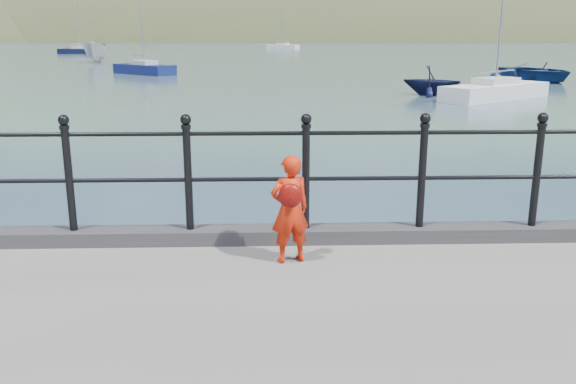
{
  "coord_description": "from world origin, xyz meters",
  "views": [
    {
      "loc": [
        0.22,
        -6.2,
        3.15
      ],
      "look_at": [
        0.42,
        -0.2,
        1.55
      ],
      "focal_mm": 38.0,
      "sensor_mm": 36.0,
      "label": 1
    }
  ],
  "objects_px": {
    "railing": "(247,165)",
    "launch_navy": "(431,81)",
    "sailboat_left": "(80,51)",
    "sailboat_port": "(144,70)",
    "sailboat_deep": "(283,47)",
    "child": "(290,209)",
    "launch_white": "(96,52)",
    "launch_blue": "(536,72)",
    "sailboat_near": "(495,92)"
  },
  "relations": [
    {
      "from": "launch_navy",
      "to": "sailboat_near",
      "type": "distance_m",
      "value": 3.13
    },
    {
      "from": "child",
      "to": "sailboat_port",
      "type": "relative_size",
      "value": 0.13
    },
    {
      "from": "sailboat_port",
      "to": "sailboat_near",
      "type": "xyz_separation_m",
      "value": [
        19.81,
        -17.47,
        0.0
      ]
    },
    {
      "from": "launch_white",
      "to": "sailboat_deep",
      "type": "distance_m",
      "value": 50.53
    },
    {
      "from": "launch_blue",
      "to": "sailboat_left",
      "type": "bearing_deg",
      "value": 114.85
    },
    {
      "from": "launch_blue",
      "to": "launch_white",
      "type": "xyz_separation_m",
      "value": [
        -34.07,
        23.77,
        0.46
      ]
    },
    {
      "from": "sailboat_deep",
      "to": "launch_white",
      "type": "bearing_deg",
      "value": -81.34
    },
    {
      "from": "sailboat_deep",
      "to": "sailboat_near",
      "type": "bearing_deg",
      "value": -52.73
    },
    {
      "from": "railing",
      "to": "child",
      "type": "distance_m",
      "value": 0.77
    },
    {
      "from": "launch_white",
      "to": "sailboat_left",
      "type": "xyz_separation_m",
      "value": [
        -8.56,
        23.57,
        -0.72
      ]
    },
    {
      "from": "child",
      "to": "launch_white",
      "type": "xyz_separation_m",
      "value": [
        -17.19,
        57.1,
        -0.47
      ]
    },
    {
      "from": "sailboat_left",
      "to": "launch_navy",
      "type": "bearing_deg",
      "value": -49.74
    },
    {
      "from": "railing",
      "to": "sailboat_deep",
      "type": "distance_m",
      "value": 103.12
    },
    {
      "from": "launch_white",
      "to": "launch_navy",
      "type": "distance_m",
      "value": 40.92
    },
    {
      "from": "railing",
      "to": "launch_white",
      "type": "relative_size",
      "value": 3.31
    },
    {
      "from": "launch_blue",
      "to": "sailboat_port",
      "type": "relative_size",
      "value": 0.74
    },
    {
      "from": "railing",
      "to": "launch_navy",
      "type": "relative_size",
      "value": 6.48
    },
    {
      "from": "launch_white",
      "to": "sailboat_left",
      "type": "distance_m",
      "value": 25.09
    },
    {
      "from": "launch_blue",
      "to": "launch_white",
      "type": "bearing_deg",
      "value": 127.95
    },
    {
      "from": "railing",
      "to": "child",
      "type": "bearing_deg",
      "value": -54.14
    },
    {
      "from": "launch_white",
      "to": "launch_navy",
      "type": "xyz_separation_m",
      "value": [
        25.1,
        -32.31,
        -0.32
      ]
    },
    {
      "from": "sailboat_deep",
      "to": "sailboat_port",
      "type": "bearing_deg",
      "value": -69.0
    },
    {
      "from": "launch_blue",
      "to": "railing",
      "type": "bearing_deg",
      "value": -134.98
    },
    {
      "from": "sailboat_left",
      "to": "sailboat_deep",
      "type": "xyz_separation_m",
      "value": [
        28.23,
        22.97,
        0.0
      ]
    },
    {
      "from": "railing",
      "to": "sailboat_left",
      "type": "distance_m",
      "value": 84.02
    },
    {
      "from": "child",
      "to": "sailboat_port",
      "type": "xyz_separation_m",
      "value": [
        -9.3,
        40.56,
        -1.19
      ]
    },
    {
      "from": "railing",
      "to": "launch_blue",
      "type": "height_order",
      "value": "railing"
    },
    {
      "from": "child",
      "to": "sailboat_port",
      "type": "distance_m",
      "value": 41.63
    },
    {
      "from": "child",
      "to": "launch_navy",
      "type": "bearing_deg",
      "value": -126.39
    },
    {
      "from": "launch_blue",
      "to": "launch_navy",
      "type": "distance_m",
      "value": 12.38
    },
    {
      "from": "sailboat_port",
      "to": "sailboat_near",
      "type": "relative_size",
      "value": 0.91
    },
    {
      "from": "sailboat_port",
      "to": "child",
      "type": "bearing_deg",
      "value": -35.23
    },
    {
      "from": "launch_white",
      "to": "launch_blue",
      "type": "bearing_deg",
      "value": -40.39
    },
    {
      "from": "child",
      "to": "launch_blue",
      "type": "relative_size",
      "value": 0.18
    },
    {
      "from": "launch_blue",
      "to": "sailboat_left",
      "type": "xyz_separation_m",
      "value": [
        -42.63,
        47.34,
        -0.26
      ]
    },
    {
      "from": "launch_navy",
      "to": "child",
      "type": "bearing_deg",
      "value": -171.96
    },
    {
      "from": "launch_white",
      "to": "launch_navy",
      "type": "height_order",
      "value": "launch_white"
    },
    {
      "from": "launch_blue",
      "to": "sailboat_near",
      "type": "relative_size",
      "value": 0.67
    },
    {
      "from": "child",
      "to": "launch_white",
      "type": "height_order",
      "value": "launch_white"
    },
    {
      "from": "sailboat_port",
      "to": "sailboat_deep",
      "type": "height_order",
      "value": "sailboat_deep"
    },
    {
      "from": "sailboat_port",
      "to": "sailboat_near",
      "type": "height_order",
      "value": "sailboat_near"
    },
    {
      "from": "sailboat_deep",
      "to": "child",
      "type": "bearing_deg",
      "value": -59.8
    },
    {
      "from": "sailboat_left",
      "to": "sailboat_port",
      "type": "bearing_deg",
      "value": -58.51
    },
    {
      "from": "railing",
      "to": "sailboat_port",
      "type": "xyz_separation_m",
      "value": [
        -8.88,
        39.99,
        -1.48
      ]
    },
    {
      "from": "launch_blue",
      "to": "sailboat_deep",
      "type": "distance_m",
      "value": 71.77
    },
    {
      "from": "launch_blue",
      "to": "sailboat_port",
      "type": "bearing_deg",
      "value": 147.42
    },
    {
      "from": "launch_blue",
      "to": "sailboat_near",
      "type": "distance_m",
      "value": 12.07
    },
    {
      "from": "sailboat_port",
      "to": "launch_white",
      "type": "bearing_deg",
      "value": 157.36
    },
    {
      "from": "railing",
      "to": "launch_navy",
      "type": "xyz_separation_m",
      "value": [
        8.33,
        24.22,
        -1.09
      ]
    },
    {
      "from": "railing",
      "to": "launch_white",
      "type": "bearing_deg",
      "value": 106.53
    }
  ]
}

